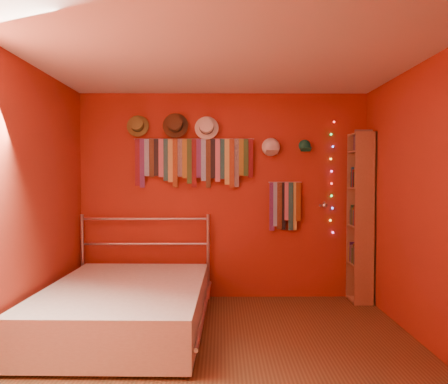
{
  "coord_description": "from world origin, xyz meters",
  "views": [
    {
      "loc": [
        -0.03,
        -3.6,
        1.48
      ],
      "look_at": [
        -0.0,
        0.9,
        1.33
      ],
      "focal_mm": 35.0,
      "sensor_mm": 36.0,
      "label": 1
    }
  ],
  "objects_px": {
    "reading_lamp": "(324,205)",
    "bookshelf": "(364,216)",
    "bed": "(126,306)",
    "tie_rack": "(194,159)"
  },
  "relations": [
    {
      "from": "reading_lamp",
      "to": "bookshelf",
      "type": "distance_m",
      "value": 0.49
    },
    {
      "from": "bed",
      "to": "reading_lamp",
      "type": "bearing_deg",
      "value": 25.68
    },
    {
      "from": "reading_lamp",
      "to": "tie_rack",
      "type": "bearing_deg",
      "value": 174.64
    },
    {
      "from": "tie_rack",
      "to": "bookshelf",
      "type": "relative_size",
      "value": 0.72
    },
    {
      "from": "tie_rack",
      "to": "reading_lamp",
      "type": "xyz_separation_m",
      "value": [
        1.54,
        -0.14,
        -0.55
      ]
    },
    {
      "from": "reading_lamp",
      "to": "bed",
      "type": "relative_size",
      "value": 0.12
    },
    {
      "from": "tie_rack",
      "to": "bed",
      "type": "distance_m",
      "value": 1.92
    },
    {
      "from": "bookshelf",
      "to": "bed",
      "type": "height_order",
      "value": "bookshelf"
    },
    {
      "from": "bookshelf",
      "to": "bed",
      "type": "bearing_deg",
      "value": -159.87
    },
    {
      "from": "bookshelf",
      "to": "reading_lamp",
      "type": "bearing_deg",
      "value": 178.77
    }
  ]
}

